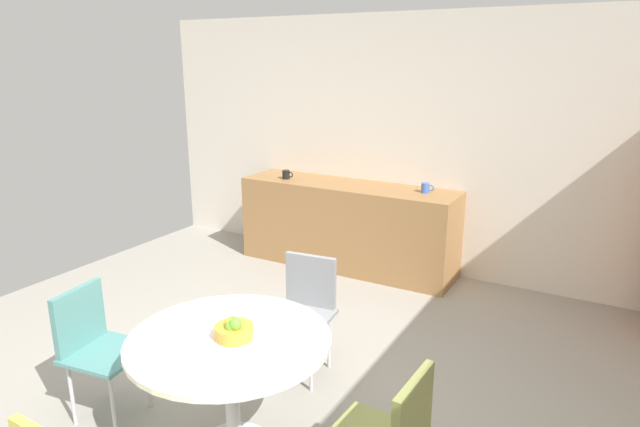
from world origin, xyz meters
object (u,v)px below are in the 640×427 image
object	(u,v)px
round_table	(230,359)
chair_teal	(93,338)
chair_gray	(305,301)
fruit_bowl	(233,329)
mug_green	(286,175)
mug_white	(426,188)

from	to	relation	value
round_table	chair_teal	world-z (taller)	chair_teal
chair_teal	chair_gray	bearing A→B (deg)	52.01
chair_gray	fruit_bowl	bearing A→B (deg)	-82.19
round_table	mug_green	size ratio (longest dim) A/B	8.54
mug_green	chair_teal	bearing A→B (deg)	-80.37
chair_gray	fruit_bowl	size ratio (longest dim) A/B	3.99
chair_gray	mug_white	bearing A→B (deg)	85.27
fruit_bowl	mug_green	distance (m)	3.17
fruit_bowl	mug_green	xyz separation A→B (m)	(-1.48, 2.80, 0.17)
round_table	fruit_bowl	bearing A→B (deg)	17.81
chair_teal	mug_green	size ratio (longest dim) A/B	6.43
chair_teal	mug_green	bearing A→B (deg)	99.63
fruit_bowl	mug_white	world-z (taller)	mug_white
chair_teal	fruit_bowl	world-z (taller)	fruit_bowl
fruit_bowl	mug_white	size ratio (longest dim) A/B	1.61
chair_gray	mug_green	bearing A→B (deg)	126.26
fruit_bowl	chair_gray	bearing A→B (deg)	97.81
mug_white	chair_teal	bearing A→B (deg)	-108.28
mug_green	fruit_bowl	bearing A→B (deg)	-62.07
chair_teal	mug_white	distance (m)	3.28
fruit_bowl	mug_green	world-z (taller)	mug_green
mug_white	chair_gray	bearing A→B (deg)	-94.73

